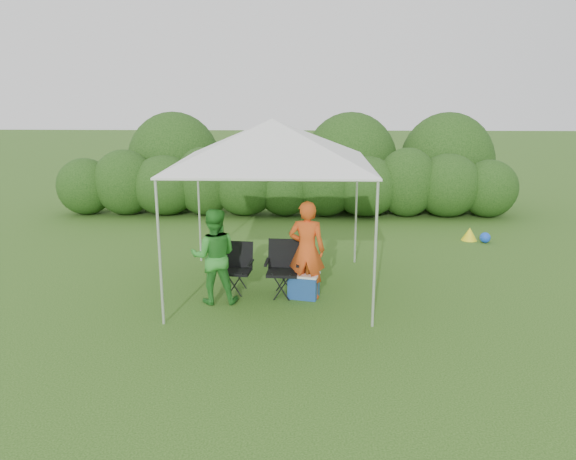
{
  "coord_description": "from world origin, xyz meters",
  "views": [
    {
      "loc": [
        0.52,
        -8.44,
        3.34
      ],
      "look_at": [
        0.25,
        0.4,
        1.05
      ],
      "focal_mm": 35.0,
      "sensor_mm": 36.0,
      "label": 1
    }
  ],
  "objects_px": {
    "woman": "(214,256)",
    "chair_left": "(238,264)",
    "chair_right": "(283,264)",
    "canopy": "(272,142)",
    "cooler": "(304,285)",
    "man": "(307,250)"
  },
  "relations": [
    {
      "from": "canopy",
      "to": "chair_left",
      "type": "height_order",
      "value": "canopy"
    },
    {
      "from": "man",
      "to": "cooler",
      "type": "distance_m",
      "value": 0.6
    },
    {
      "from": "chair_right",
      "to": "chair_left",
      "type": "relative_size",
      "value": 1.1
    },
    {
      "from": "woman",
      "to": "chair_left",
      "type": "bearing_deg",
      "value": -125.97
    },
    {
      "from": "canopy",
      "to": "man",
      "type": "distance_m",
      "value": 1.8
    },
    {
      "from": "canopy",
      "to": "man",
      "type": "relative_size",
      "value": 1.94
    },
    {
      "from": "woman",
      "to": "canopy",
      "type": "bearing_deg",
      "value": -149.77
    },
    {
      "from": "canopy",
      "to": "chair_left",
      "type": "relative_size",
      "value": 3.78
    },
    {
      "from": "chair_left",
      "to": "chair_right",
      "type": "bearing_deg",
      "value": -2.94
    },
    {
      "from": "canopy",
      "to": "chair_left",
      "type": "xyz_separation_m",
      "value": [
        -0.58,
        -0.12,
        -2.0
      ]
    },
    {
      "from": "canopy",
      "to": "woman",
      "type": "distance_m",
      "value": 2.02
    },
    {
      "from": "chair_right",
      "to": "cooler",
      "type": "height_order",
      "value": "chair_right"
    },
    {
      "from": "canopy",
      "to": "chair_left",
      "type": "distance_m",
      "value": 2.08
    },
    {
      "from": "man",
      "to": "woman",
      "type": "bearing_deg",
      "value": 16.96
    },
    {
      "from": "chair_left",
      "to": "woman",
      "type": "distance_m",
      "value": 0.66
    },
    {
      "from": "woman",
      "to": "chair_right",
      "type": "bearing_deg",
      "value": -165.25
    },
    {
      "from": "canopy",
      "to": "cooler",
      "type": "xyz_separation_m",
      "value": [
        0.52,
        -0.39,
        -2.26
      ]
    },
    {
      "from": "chair_right",
      "to": "woman",
      "type": "distance_m",
      "value": 1.15
    },
    {
      "from": "canopy",
      "to": "chair_right",
      "type": "xyz_separation_m",
      "value": [
        0.18,
        -0.24,
        -1.95
      ]
    },
    {
      "from": "chair_right",
      "to": "chair_left",
      "type": "distance_m",
      "value": 0.77
    },
    {
      "from": "cooler",
      "to": "canopy",
      "type": "bearing_deg",
      "value": 156.33
    },
    {
      "from": "canopy",
      "to": "cooler",
      "type": "distance_m",
      "value": 2.35
    }
  ]
}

